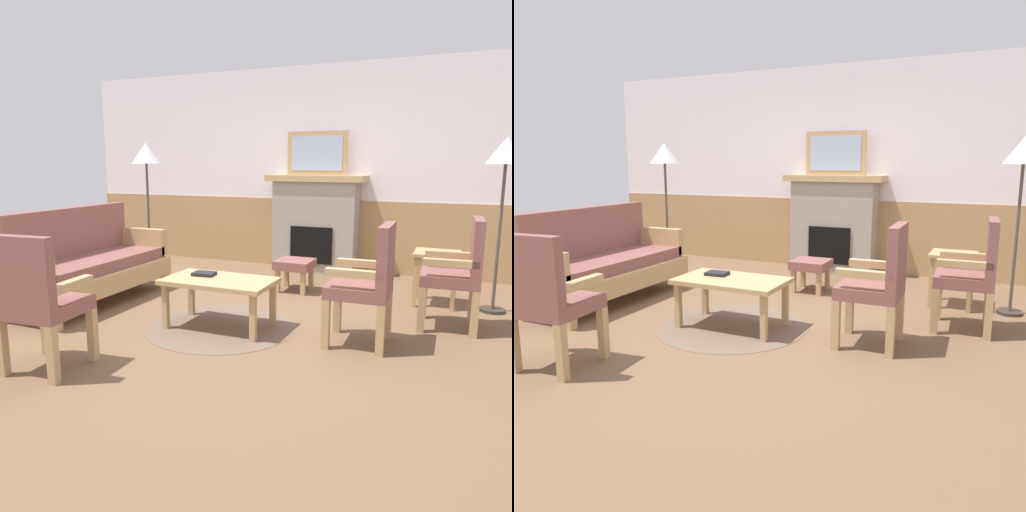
# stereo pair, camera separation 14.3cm
# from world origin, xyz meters

# --- Properties ---
(ground_plane) EXTENTS (14.00, 14.00, 0.00)m
(ground_plane) POSITION_xyz_m (0.00, 0.00, 0.00)
(ground_plane) COLOR brown
(wall_back) EXTENTS (7.20, 0.14, 2.70)m
(wall_back) POSITION_xyz_m (0.00, 2.60, 1.31)
(wall_back) COLOR white
(wall_back) RESTS_ON ground_plane
(fireplace) EXTENTS (1.30, 0.44, 1.28)m
(fireplace) POSITION_xyz_m (0.00, 2.35, 0.65)
(fireplace) COLOR gray
(fireplace) RESTS_ON ground_plane
(framed_picture) EXTENTS (0.80, 0.04, 0.56)m
(framed_picture) POSITION_xyz_m (0.00, 2.35, 1.56)
(framed_picture) COLOR tan
(framed_picture) RESTS_ON fireplace
(couch) EXTENTS (0.70, 1.80, 0.98)m
(couch) POSITION_xyz_m (-1.70, -0.06, 0.40)
(couch) COLOR tan
(couch) RESTS_ON ground_plane
(coffee_table) EXTENTS (0.96, 0.56, 0.44)m
(coffee_table) POSITION_xyz_m (-0.10, -0.23, 0.39)
(coffee_table) COLOR tan
(coffee_table) RESTS_ON ground_plane
(round_rug) EXTENTS (1.34, 1.34, 0.01)m
(round_rug) POSITION_xyz_m (-0.10, -0.23, 0.00)
(round_rug) COLOR brown
(round_rug) RESTS_ON ground_plane
(book_on_table) EXTENTS (0.21, 0.16, 0.03)m
(book_on_table) POSITION_xyz_m (-0.29, -0.17, 0.46)
(book_on_table) COLOR black
(book_on_table) RESTS_ON coffee_table
(footstool) EXTENTS (0.40, 0.40, 0.36)m
(footstool) POSITION_xyz_m (0.10, 1.23, 0.28)
(footstool) COLOR tan
(footstool) RESTS_ON ground_plane
(armchair_near_fireplace) EXTENTS (0.49, 0.49, 0.98)m
(armchair_near_fireplace) POSITION_xyz_m (1.18, -0.15, 0.54)
(armchair_near_fireplace) COLOR tan
(armchair_near_fireplace) RESTS_ON ground_plane
(armchair_by_window_left) EXTENTS (0.50, 0.50, 0.98)m
(armchair_by_window_left) POSITION_xyz_m (1.83, 0.56, 0.54)
(armchair_by_window_left) COLOR tan
(armchair_by_window_left) RESTS_ON ground_plane
(armchair_front_left) EXTENTS (0.52, 0.52, 0.98)m
(armchair_front_left) POSITION_xyz_m (-0.79, -1.58, 0.54)
(armchair_front_left) COLOR tan
(armchair_front_left) RESTS_ON ground_plane
(side_table) EXTENTS (0.44, 0.44, 0.55)m
(side_table) POSITION_xyz_m (1.60, 1.29, 0.43)
(side_table) COLOR tan
(side_table) RESTS_ON ground_plane
(floor_lamp_by_couch) EXTENTS (0.36, 0.36, 1.68)m
(floor_lamp_by_couch) POSITION_xyz_m (-1.83, 1.18, 1.45)
(floor_lamp_by_couch) COLOR #332D28
(floor_lamp_by_couch) RESTS_ON ground_plane
(floor_lamp_by_chairs) EXTENTS (0.36, 0.36, 1.68)m
(floor_lamp_by_chairs) POSITION_xyz_m (2.15, 1.24, 1.45)
(floor_lamp_by_chairs) COLOR #332D28
(floor_lamp_by_chairs) RESTS_ON ground_plane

